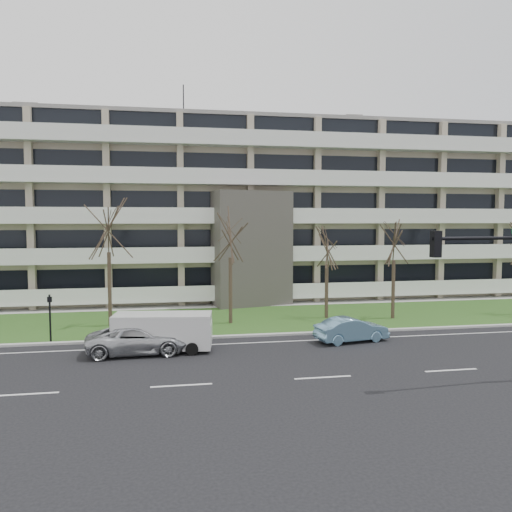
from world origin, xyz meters
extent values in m
plane|color=black|center=(0.00, 0.00, 0.00)|extent=(160.00, 160.00, 0.00)
cube|color=#31541C|center=(0.00, 13.00, 0.03)|extent=(90.00, 10.00, 0.06)
cube|color=#B2B2AD|center=(0.00, 8.00, 0.06)|extent=(90.00, 0.35, 0.12)
cube|color=#B2B2AD|center=(0.00, 18.50, 0.04)|extent=(90.00, 2.00, 0.08)
cube|color=white|center=(0.00, 6.50, 0.01)|extent=(90.00, 0.12, 0.01)
cube|color=tan|center=(0.00, 25.50, 7.50)|extent=(60.00, 12.00, 15.00)
cube|color=gray|center=(0.00, 25.50, 15.15)|extent=(60.50, 12.50, 0.30)
cube|color=#4C4742|center=(0.00, 18.50, 4.50)|extent=(6.39, 3.69, 9.00)
cube|color=black|center=(0.00, 18.30, 2.00)|extent=(4.92, 1.19, 3.50)
cube|color=gray|center=(-18.00, 25.50, 15.90)|extent=(2.00, 2.00, 1.20)
cylinder|color=black|center=(-5.00, 25.50, 17.00)|extent=(0.10, 0.10, 3.50)
cube|color=black|center=(0.00, 19.48, 2.10)|extent=(58.00, 0.10, 1.80)
cube|color=white|center=(0.00, 18.80, 0.60)|extent=(58.00, 1.40, 0.22)
cube|color=white|center=(0.00, 18.15, 1.20)|extent=(58.00, 0.08, 1.00)
cube|color=black|center=(0.00, 19.48, 5.10)|extent=(58.00, 0.10, 1.80)
cube|color=white|center=(0.00, 18.80, 3.60)|extent=(58.00, 1.40, 0.22)
cube|color=white|center=(0.00, 18.15, 4.20)|extent=(58.00, 0.08, 1.00)
cube|color=black|center=(0.00, 19.48, 8.10)|extent=(58.00, 0.10, 1.80)
cube|color=white|center=(0.00, 18.80, 6.60)|extent=(58.00, 1.40, 0.22)
cube|color=white|center=(0.00, 18.15, 7.20)|extent=(58.00, 0.08, 1.00)
cube|color=black|center=(0.00, 19.48, 11.10)|extent=(58.00, 0.10, 1.80)
cube|color=white|center=(0.00, 18.80, 9.60)|extent=(58.00, 1.40, 0.22)
cube|color=white|center=(0.00, 18.15, 10.20)|extent=(58.00, 0.08, 1.00)
cube|color=black|center=(0.00, 19.48, 14.10)|extent=(58.00, 0.10, 1.80)
cube|color=white|center=(0.00, 18.80, 12.60)|extent=(58.00, 1.40, 0.22)
cube|color=white|center=(0.00, 18.15, 13.20)|extent=(58.00, 0.08, 1.00)
imported|color=#ABAEB2|center=(-8.02, 5.35, 0.71)|extent=(5.21, 2.55, 1.42)
imported|color=#72A5C6|center=(3.50, 5.86, 0.68)|extent=(4.30, 2.17, 1.35)
cube|color=silver|center=(-6.79, 5.65, 1.06)|extent=(5.16, 2.46, 1.75)
cube|color=black|center=(-6.79, 5.65, 1.56)|extent=(4.78, 2.28, 0.64)
cube|color=silver|center=(-4.47, 5.34, 0.92)|extent=(0.54, 1.78, 1.10)
cylinder|color=black|center=(-8.46, 4.94, 0.32)|extent=(0.67, 0.31, 0.64)
cylinder|color=black|center=(-8.23, 6.76, 0.32)|extent=(0.67, 0.31, 0.64)
cylinder|color=black|center=(-5.36, 4.53, 0.32)|extent=(0.67, 0.31, 0.64)
cylinder|color=black|center=(-5.13, 6.36, 0.32)|extent=(0.67, 0.31, 0.64)
cylinder|color=black|center=(6.29, -2.08, 6.01)|extent=(5.39, 0.52, 0.15)
cube|color=black|center=(3.80, -2.26, 5.81)|extent=(0.35, 0.35, 1.04)
sphere|color=red|center=(3.80, -2.26, 6.14)|extent=(0.21, 0.21, 0.21)
sphere|color=orange|center=(3.80, -2.26, 5.81)|extent=(0.21, 0.21, 0.21)
sphere|color=green|center=(3.80, -2.26, 5.48)|extent=(0.21, 0.21, 0.21)
cylinder|color=black|center=(-12.92, 8.48, 1.33)|extent=(0.11, 0.11, 2.67)
cube|color=black|center=(-12.92, 8.48, 2.40)|extent=(0.28, 0.24, 0.28)
sphere|color=red|center=(-12.92, 8.48, 2.40)|extent=(0.12, 0.12, 0.12)
cylinder|color=#382B21|center=(-10.15, 12.24, 2.36)|extent=(0.24, 0.24, 4.73)
cylinder|color=#382B21|center=(-2.53, 11.73, 2.17)|extent=(0.24, 0.24, 4.33)
cylinder|color=#382B21|center=(4.16, 12.36, 1.86)|extent=(0.24, 0.24, 3.73)
cylinder|color=#382B21|center=(8.57, 11.39, 2.01)|extent=(0.24, 0.24, 4.03)
camera|label=1|loc=(-6.43, -20.12, 6.73)|focal=35.00mm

